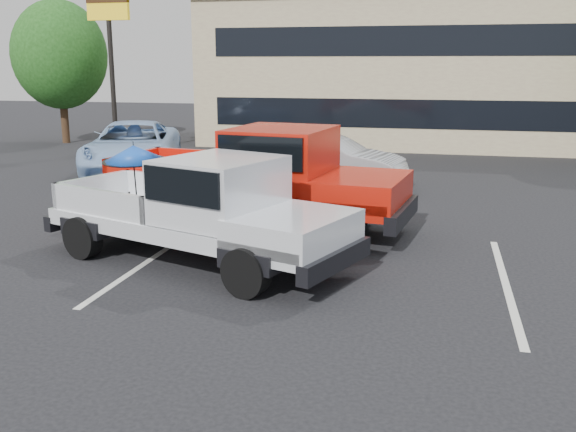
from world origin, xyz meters
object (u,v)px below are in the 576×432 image
motel_sign (109,27)px  tree_back (537,40)px  silver_pickup (210,205)px  blue_suv (133,147)px  red_pickup (272,175)px  tree_left (60,55)px  silver_sedan (325,161)px

motel_sign → tree_back: 18.87m
silver_pickup → blue_suv: size_ratio=1.05×
tree_back → red_pickup: tree_back is taller
tree_left → blue_suv: size_ratio=1.05×
tree_back → silver_sedan: size_ratio=1.58×
tree_back → silver_pickup: (-7.85, -22.12, -3.36)m
silver_pickup → motel_sign: bearing=143.7°
silver_sedan → tree_left: bearing=68.5°
tree_back → silver_pickup: tree_back is taller
motel_sign → silver_pickup: (8.15, -12.12, -3.60)m
tree_back → tree_left: bearing=-160.7°
tree_left → tree_back: size_ratio=0.85×
motel_sign → tree_left: bearing=143.1°
tree_left → tree_back: 21.20m
silver_pickup → red_pickup: size_ratio=0.90×
silver_sedan → blue_suv: bearing=88.8°
motel_sign → tree_back: size_ratio=0.84×
tree_left → red_pickup: (12.58, -12.56, -2.57)m
tree_back → silver_pickup: size_ratio=1.18×
motel_sign → tree_back: tree_back is taller
motel_sign → silver_sedan: (8.80, -4.63, -3.91)m
motel_sign → tree_left: tree_left is taller
tree_back → silver_pickup: 23.71m
blue_suv → motel_sign: bearing=106.7°
motel_sign → blue_suv: (2.42, -3.45, -3.86)m
silver_sedan → red_pickup: bearing=-173.3°
silver_pickup → tree_back: bearing=90.2°
tree_left → silver_sedan: tree_left is taller
tree_left → blue_suv: (6.42, -6.45, -2.94)m
red_pickup → tree_back: bearing=76.9°
silver_pickup → silver_sedan: (0.65, 7.49, -0.31)m
silver_sedan → blue_suv: size_ratio=0.79×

